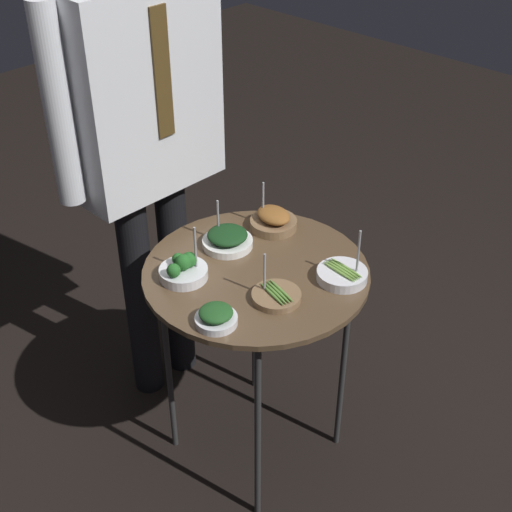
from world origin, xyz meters
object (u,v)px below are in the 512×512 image
Objects in this scene: bowl_asparagus_mid_left at (342,275)px; bowl_spinach_front_right at (227,239)px; waiter_figure at (141,114)px; bowl_asparagus_mid_right at (276,296)px; serving_cart at (256,285)px; bowl_broccoli_back_left at (183,269)px; bowl_roast_front_center at (273,220)px; bowl_spinach_center at (216,317)px.

bowl_spinach_front_right is at bearing 106.85° from bowl_asparagus_mid_left.
bowl_asparagus_mid_right is at bearing -96.18° from waiter_figure.
waiter_figure reaches higher than serving_cart.
bowl_roast_front_center is at bearing -0.80° from bowl_broccoli_back_left.
bowl_asparagus_mid_left is 0.38m from bowl_spinach_front_right.
bowl_spinach_center is at bearing -109.15° from bowl_broccoli_back_left.
bowl_asparagus_mid_right is at bearing -114.02° from serving_cart.
bowl_asparagus_mid_left is 1.01× the size of bowl_broccoli_back_left.
waiter_figure is at bearing 117.21° from bowl_roast_front_center.
bowl_roast_front_center is 0.37m from bowl_asparagus_mid_right.
bowl_asparagus_mid_left reaches higher than bowl_asparagus_mid_right.
serving_cart is 4.99× the size of bowl_roast_front_center.
bowl_roast_front_center is at bearing 30.33° from serving_cart.
bowl_asparagus_mid_right is 0.90× the size of bowl_spinach_front_right.
bowl_broccoli_back_left reaches higher than bowl_asparagus_mid_right.
bowl_broccoli_back_left is 1.18× the size of bowl_asparagus_mid_right.
waiter_figure reaches higher than bowl_spinach_center.
bowl_spinach_front_right is 0.47m from waiter_figure.
bowl_asparagus_mid_left is at bearing -101.12° from bowl_roast_front_center.
bowl_spinach_front_right is (-0.18, 0.03, -0.00)m from bowl_roast_front_center.
bowl_asparagus_mid_left is 0.10× the size of waiter_figure.
bowl_asparagus_mid_left is 1.45× the size of bowl_spinach_center.
bowl_broccoli_back_left is 0.21m from bowl_spinach_front_right.
bowl_asparagus_mid_left is at bearing -47.11° from bowl_broccoli_back_left.
bowl_asparagus_mid_left is at bearing -79.57° from waiter_figure.
bowl_asparagus_mid_right reaches higher than bowl_spinach_center.
bowl_broccoli_back_left is 0.38m from bowl_roast_front_center.
bowl_asparagus_mid_left is 1.10× the size of bowl_roast_front_center.
bowl_broccoli_back_left is at bearing -115.72° from waiter_figure.
waiter_figure reaches higher than bowl_asparagus_mid_left.
bowl_roast_front_center is (0.38, -0.01, -0.00)m from bowl_broccoli_back_left.
bowl_roast_front_center is at bearing -10.11° from bowl_spinach_front_right.
bowl_asparagus_mid_left is at bearing -17.05° from bowl_spinach_center.
bowl_asparagus_mid_right reaches higher than serving_cart.
bowl_spinach_center is (-0.19, 0.04, 0.01)m from bowl_asparagus_mid_right.
bowl_spinach_front_right is 0.37m from bowl_spinach_center.
bowl_asparagus_mid_right is 0.20m from bowl_spinach_center.
bowl_broccoli_back_left is 0.53m from waiter_figure.
serving_cart is at bearing -149.67° from bowl_roast_front_center.
bowl_spinach_center is (-0.39, 0.12, 0.01)m from bowl_asparagus_mid_left.
bowl_asparagus_mid_right is (0.11, -0.26, -0.02)m from bowl_broccoli_back_left.
serving_cart is at bearing 123.33° from bowl_asparagus_mid_left.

